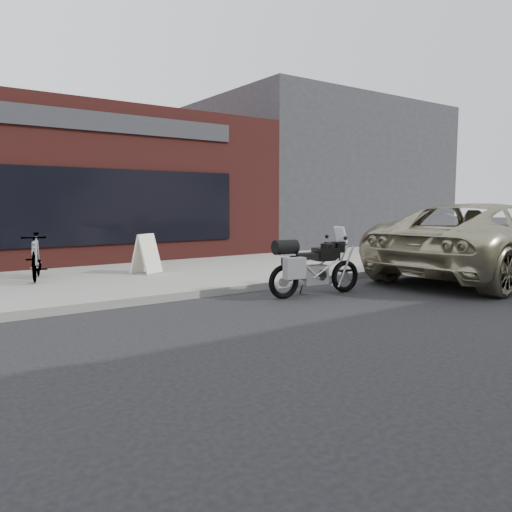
{
  "coord_description": "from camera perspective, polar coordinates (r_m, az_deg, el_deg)",
  "views": [
    {
      "loc": [
        -5.27,
        -4.17,
        1.77
      ],
      "look_at": [
        -0.2,
        3.0,
        0.85
      ],
      "focal_mm": 35.0,
      "sensor_mm": 36.0,
      "label": 1
    }
  ],
  "objects": [
    {
      "name": "near_sidewalk",
      "position": [
        12.47,
        -9.96,
        -1.93
      ],
      "size": [
        44.0,
        6.0,
        0.15
      ],
      "primitive_type": "cube",
      "color": "gray",
      "rests_on": "ground"
    },
    {
      "name": "storefront",
      "position": [
        18.45,
        -25.28,
        6.89
      ],
      "size": [
        14.0,
        10.07,
        4.5
      ],
      "color": "#56201C",
      "rests_on": "ground"
    },
    {
      "name": "motorcycle",
      "position": [
        9.62,
        6.24,
        -1.2
      ],
      "size": [
        2.1,
        0.68,
        1.33
      ],
      "rotation": [
        0.0,
        0.0,
        -0.1
      ],
      "color": "black",
      "rests_on": "ground"
    },
    {
      "name": "neighbour_building",
      "position": [
        23.77,
        4.78,
        8.91
      ],
      "size": [
        10.0,
        10.0,
        6.0
      ],
      "primitive_type": "cube",
      "color": "#2A2B2F",
      "rests_on": "ground"
    },
    {
      "name": "bicycle_rear",
      "position": [
        11.61,
        -23.86,
        -0.05
      ],
      "size": [
        0.91,
        1.74,
        1.01
      ],
      "primitive_type": "imported",
      "rotation": [
        0.0,
        0.0,
        -0.27
      ],
      "color": "gray",
      "rests_on": "near_sidewalk"
    },
    {
      "name": "minivan",
      "position": [
        12.99,
        24.71,
        1.55
      ],
      "size": [
        6.69,
        3.6,
        1.79
      ],
      "primitive_type": "imported",
      "rotation": [
        0.0,
        0.0,
        1.67
      ],
      "color": "tan",
      "rests_on": "ground"
    },
    {
      "name": "sandwich_sign",
      "position": [
        11.97,
        -12.46,
        0.28
      ],
      "size": [
        0.76,
        0.74,
        0.92
      ],
      "rotation": [
        0.0,
        0.0,
        0.52
      ],
      "color": "white",
      "rests_on": "near_sidewalk"
    },
    {
      "name": "ground",
      "position": [
        6.95,
        16.0,
        -9.0
      ],
      "size": [
        120.0,
        120.0,
        0.0
      ],
      "primitive_type": "plane",
      "color": "black",
      "rests_on": "ground"
    }
  ]
}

